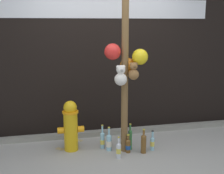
{
  "coord_description": "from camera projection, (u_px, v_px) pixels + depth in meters",
  "views": [
    {
      "loc": [
        -0.95,
        -3.4,
        1.83
      ],
      "look_at": [
        -0.08,
        0.53,
        0.97
      ],
      "focal_mm": 47.41,
      "sensor_mm": 36.0,
      "label": 1
    }
  ],
  "objects": [
    {
      "name": "bottle_2",
      "position": [
        128.0,
        145.0,
        4.27
      ],
      "size": [
        0.07,
        0.07,
        0.27
      ],
      "color": "brown",
      "rests_on": "ground_plane"
    },
    {
      "name": "ground_plane",
      "position": [
        127.0,
        168.0,
        3.83
      ],
      "size": [
        14.0,
        14.0,
        0.0
      ],
      "primitive_type": "plane",
      "color": "#9E9B93"
    },
    {
      "name": "bottle_6",
      "position": [
        123.0,
        138.0,
        4.43
      ],
      "size": [
        0.06,
        0.06,
        0.35
      ],
      "color": "#337038",
      "rests_on": "ground_plane"
    },
    {
      "name": "fire_hydrant",
      "position": [
        71.0,
        125.0,
        4.31
      ],
      "size": [
        0.39,
        0.23,
        0.75
      ],
      "color": "gold",
      "rests_on": "ground_plane"
    },
    {
      "name": "bottle_4",
      "position": [
        152.0,
        143.0,
        4.35
      ],
      "size": [
        0.06,
        0.06,
        0.3
      ],
      "color": "#93CCE0",
      "rests_on": "ground_plane"
    },
    {
      "name": "bottle_1",
      "position": [
        119.0,
        150.0,
        4.09
      ],
      "size": [
        0.07,
        0.07,
        0.31
      ],
      "color": "silver",
      "rests_on": "ground_plane"
    },
    {
      "name": "litter_3",
      "position": [
        60.0,
        149.0,
        4.41
      ],
      "size": [
        0.14,
        0.14,
        0.01
      ],
      "primitive_type": "cube",
      "rotation": [
        0.0,
        0.0,
        2.45
      ],
      "color": "tan",
      "rests_on": "ground_plane"
    },
    {
      "name": "bottle_7",
      "position": [
        109.0,
        142.0,
        4.34
      ],
      "size": [
        0.08,
        0.08,
        0.36
      ],
      "color": "#93CCE0",
      "rests_on": "ground_plane"
    },
    {
      "name": "bottle_3",
      "position": [
        130.0,
        139.0,
        4.37
      ],
      "size": [
        0.06,
        0.06,
        0.4
      ],
      "color": "#337038",
      "rests_on": "ground_plane"
    },
    {
      "name": "bottle_5",
      "position": [
        144.0,
        143.0,
        4.25
      ],
      "size": [
        0.08,
        0.08,
        0.36
      ],
      "color": "brown",
      "rests_on": "ground_plane"
    },
    {
      "name": "memorial_post",
      "position": [
        126.0,
        44.0,
        4.03
      ],
      "size": [
        0.6,
        0.4,
        2.95
      ],
      "color": "brown",
      "rests_on": "ground_plane"
    },
    {
      "name": "litter_2",
      "position": [
        78.0,
        140.0,
        4.74
      ],
      "size": [
        0.17,
        0.14,
        0.01
      ],
      "primitive_type": "cube",
      "rotation": [
        0.0,
        0.0,
        2.59
      ],
      "color": "tan",
      "rests_on": "ground_plane"
    },
    {
      "name": "curb_strip",
      "position": [
        108.0,
        132.0,
        4.98
      ],
      "size": [
        8.0,
        0.12,
        0.08
      ],
      "primitive_type": "cube",
      "color": "gray",
      "rests_on": "ground_plane"
    },
    {
      "name": "building_wall",
      "position": [
        103.0,
        18.0,
        4.92
      ],
      "size": [
        10.0,
        0.21,
        3.83
      ],
      "color": "black",
      "rests_on": "ground_plane"
    },
    {
      "name": "bottle_0",
      "position": [
        102.0,
        140.0,
        4.42
      ],
      "size": [
        0.07,
        0.07,
        0.36
      ],
      "color": "#93CCE0",
      "rests_on": "ground_plane"
    }
  ]
}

